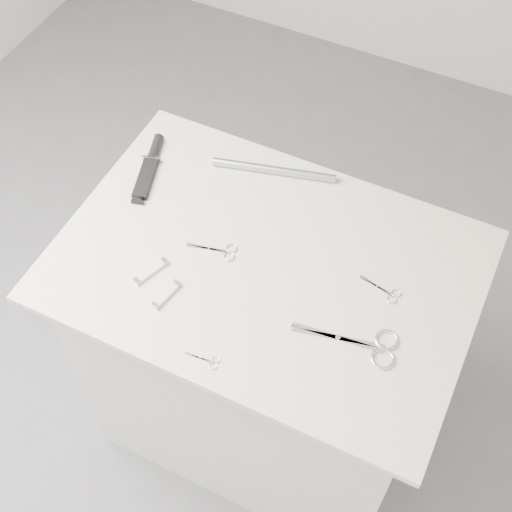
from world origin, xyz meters
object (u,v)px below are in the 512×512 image
at_px(plinth, 264,356).
at_px(pocket_knife_b, 167,295).
at_px(pocket_knife_a, 151,271).
at_px(metal_rail, 274,170).
at_px(tiny_scissors, 207,360).
at_px(sheathed_knife, 150,164).
at_px(embroidery_scissors_b, 386,292).
at_px(embroidery_scissors_a, 221,251).
at_px(large_shears, 368,345).

distance_m(plinth, pocket_knife_b, 0.54).
height_order(pocket_knife_a, metal_rail, metal_rail).
relative_size(plinth, tiny_scissors, 11.31).
bearing_deg(sheathed_knife, embroidery_scissors_b, -115.32).
bearing_deg(metal_rail, embroidery_scissors_a, -91.15).
bearing_deg(pocket_knife_b, pocket_knife_a, 69.16).
distance_m(large_shears, embroidery_scissors_a, 0.42).
bearing_deg(sheathed_knife, large_shears, -126.63).
bearing_deg(pocket_knife_b, plinth, -31.41).
relative_size(plinth, pocket_knife_b, 10.23).
relative_size(pocket_knife_b, metal_rail, 0.27).
bearing_deg(pocket_knife_b, embroidery_scissors_a, -6.94).
xyz_separation_m(plinth, embroidery_scissors_b, (0.29, 0.05, 0.47)).
bearing_deg(tiny_scissors, large_shears, 27.09).
xyz_separation_m(embroidery_scissors_b, sheathed_knife, (-0.70, 0.10, 0.01)).
bearing_deg(plinth, metal_rail, 111.48).
height_order(plinth, pocket_knife_a, pocket_knife_a).
bearing_deg(embroidery_scissors_a, large_shears, -25.24).
height_order(embroidery_scissors_b, tiny_scissors, same).
xyz_separation_m(embroidery_scissors_a, embroidery_scissors_b, (0.40, 0.06, -0.00)).
xyz_separation_m(plinth, embroidery_scissors_a, (-0.11, -0.02, 0.47)).
xyz_separation_m(plinth, tiny_scissors, (-0.00, -0.29, 0.47)).
relative_size(large_shears, sheathed_knife, 1.07).
bearing_deg(pocket_knife_a, tiny_scissors, -102.24).
distance_m(embroidery_scissors_a, tiny_scissors, 0.30).
height_order(tiny_scissors, pocket_knife_a, pocket_knife_a).
bearing_deg(pocket_knife_a, sheathed_knife, 51.89).
bearing_deg(pocket_knife_b, metal_rail, 3.35).
distance_m(pocket_knife_b, metal_rail, 0.46).
bearing_deg(tiny_scissors, pocket_knife_b, 141.74).
xyz_separation_m(embroidery_scissors_a, pocket_knife_b, (-0.05, -0.17, 0.00)).
relative_size(tiny_scissors, sheathed_knife, 0.36).
bearing_deg(embroidery_scissors_b, plinth, -159.12).
relative_size(large_shears, embroidery_scissors_b, 2.25).
bearing_deg(sheathed_knife, plinth, -126.99).
height_order(embroidery_scissors_a, embroidery_scissors_b, same).
bearing_deg(metal_rail, large_shears, -42.92).
height_order(embroidery_scissors_b, sheathed_knife, sheathed_knife).
xyz_separation_m(embroidery_scissors_a, pocket_knife_a, (-0.12, -0.13, 0.00)).
relative_size(tiny_scissors, metal_rail, 0.24).
height_order(sheathed_knife, metal_rail, same).
xyz_separation_m(embroidery_scissors_a, tiny_scissors, (0.11, -0.28, -0.00)).
height_order(tiny_scissors, metal_rail, metal_rail).
bearing_deg(pocket_knife_b, tiny_scissors, -112.72).
xyz_separation_m(embroidery_scissors_b, tiny_scissors, (-0.29, -0.34, -0.00)).
relative_size(large_shears, embroidery_scissors_a, 1.93).
height_order(large_shears, tiny_scissors, large_shears).
relative_size(embroidery_scissors_b, metal_rail, 0.32).
distance_m(tiny_scissors, pocket_knife_a, 0.27).
bearing_deg(pocket_knife_b, sheathed_knife, 46.87).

